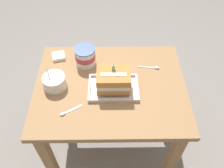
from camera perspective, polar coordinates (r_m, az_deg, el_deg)
name	(u,v)px	position (r m, az deg, el deg)	size (l,w,h in m)	color
ground_plane	(111,141)	(2.07, -0.28, -13.63)	(8.00, 8.00, 0.00)	gray
dining_table	(111,98)	(1.55, -0.36, -3.38)	(0.93, 0.73, 0.74)	#9E754C
foil_tray	(114,88)	(1.43, 0.39, -0.99)	(0.30, 0.21, 0.02)	silver
birthday_cake	(114,80)	(1.38, 0.40, 0.99)	(0.19, 0.14, 0.16)	#BD7D3F
bowl_stack	(55,82)	(1.46, -13.62, 0.43)	(0.14, 0.14, 0.14)	white
ice_cream_tub	(85,56)	(1.56, -6.42, 6.70)	(0.14, 0.14, 0.12)	white
serving_spoon_near_tray	(154,67)	(1.58, 10.16, 3.94)	(0.14, 0.03, 0.01)	silver
serving_spoon_by_bowls	(66,113)	(1.35, -11.06, -6.76)	(0.12, 0.08, 0.01)	silver
napkin_pile	(59,56)	(1.66, -12.69, 6.56)	(0.10, 0.10, 0.02)	silver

